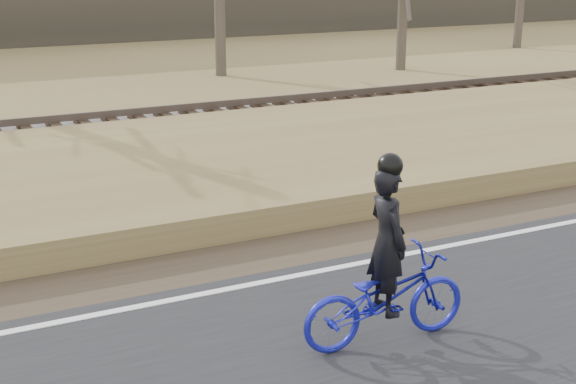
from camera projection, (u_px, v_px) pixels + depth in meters
name	position (u px, v px, depth m)	size (l,w,h in m)	color
ground	(333.00, 280.00, 10.28)	(120.00, 120.00, 0.00)	olive
road	(454.00, 364.00, 8.13)	(120.00, 6.00, 0.06)	black
edge_line	(325.00, 270.00, 10.44)	(120.00, 0.12, 0.01)	silver
shoulder	(291.00, 249.00, 11.31)	(120.00, 1.60, 0.04)	#473A2B
embankment	(213.00, 182.00, 13.82)	(120.00, 5.00, 0.44)	olive
ballast	(148.00, 138.00, 17.07)	(120.00, 3.00, 0.45)	slate
railroad	(147.00, 124.00, 16.98)	(120.00, 2.40, 0.29)	black
cyclist	(386.00, 285.00, 8.37)	(1.92, 0.76, 2.07)	#171BA0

